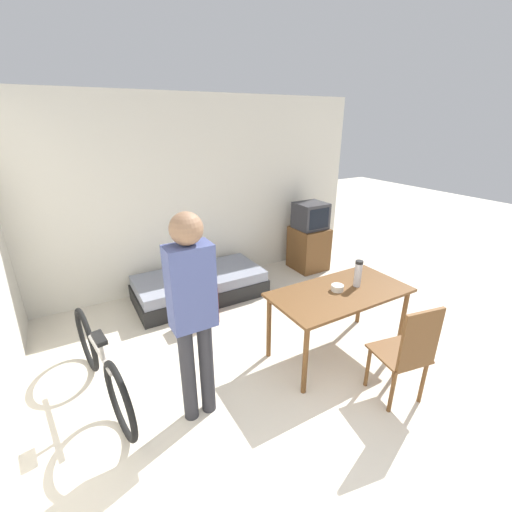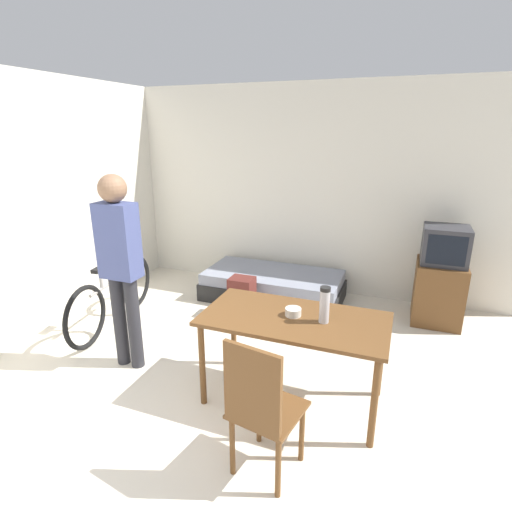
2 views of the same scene
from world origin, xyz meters
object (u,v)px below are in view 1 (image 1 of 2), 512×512
Objects in this scene: daybed at (200,286)px; tv at (309,239)px; backpack at (205,304)px; mate_bowl at (337,288)px; dining_table at (340,298)px; bicycle at (101,366)px; person_standing at (192,306)px; wooden_chair at (408,351)px; thermos_flask at (358,272)px.

tv is (1.96, 0.06, 0.34)m from daybed.
mate_bowl is at bearing -52.33° from backpack.
backpack is (-0.98, 1.28, -0.42)m from dining_table.
mate_bowl reaches higher than bicycle.
daybed is at bearing 68.32° from person_standing.
tv is 3.00m from wooden_chair.
thermos_flask reaches higher than daybed.
wooden_chair is 2.35m from backpack.
dining_table is 2.34m from bicycle.
backpack is (0.59, 1.32, -0.82)m from person_standing.
person_standing reaches higher than backpack.
tv is 0.63× the size of person_standing.
person_standing is (0.68, -0.61, 0.71)m from bicycle.
backpack is at bearing 29.48° from bicycle.
person_standing is (-1.60, 0.78, 0.51)m from wooden_chair.
wooden_chair reaches higher than daybed.
daybed is 3.73× the size of backpack.
bicycle is (-2.25, 0.56, -0.32)m from dining_table.
mate_bowl is (-0.04, 0.85, 0.23)m from wooden_chair.
dining_table is (0.80, -1.90, 0.48)m from daybed.
person_standing is 1.81m from thermos_flask.
wooden_chair is 0.55× the size of person_standing.
thermos_flask is 0.60× the size of backpack.
backpack is (1.26, 0.72, -0.10)m from bicycle.
tv is 2.27m from backpack.
mate_bowl is (2.23, -0.53, 0.43)m from bicycle.
dining_table is 11.37× the size of mate_bowl.
bicycle is at bearing 166.51° from mate_bowl.
wooden_chair reaches higher than mate_bowl.
thermos_flask reaches higher than wooden_chair.
person_standing is 1.66m from backpack.
tv is 3.95× the size of thermos_flask.
tv reaches higher than daybed.
thermos_flask is (1.80, 0.05, -0.15)m from person_standing.
wooden_chair is at bearing -103.93° from thermos_flask.
daybed is at bearing 112.72° from mate_bowl.
daybed is at bearing 73.57° from backpack.
thermos_flask is at bearing -61.50° from daybed.
wooden_chair is 1.85m from person_standing.
mate_bowl is (-0.25, 0.03, -0.12)m from thermos_flask.
wooden_chair is (0.82, -2.72, 0.36)m from daybed.
daybed is 1.00× the size of person_standing.
dining_table is 0.86× the size of bicycle.
bicycle is 13.16× the size of mate_bowl.
tv reaches higher than backpack.
mate_bowl is at bearing 92.77° from wooden_chair.
tv reaches higher than thermos_flask.
mate_bowl is at bearing -67.28° from daybed.
person_standing is (-2.74, -2.00, 0.53)m from tv.
dining_table is at bearing -179.71° from thermos_flask.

